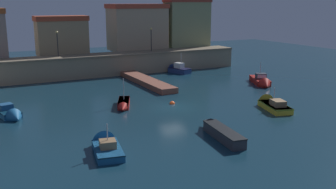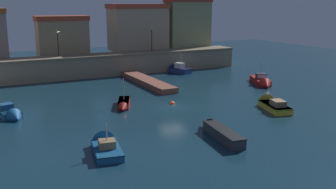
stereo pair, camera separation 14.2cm
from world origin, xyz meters
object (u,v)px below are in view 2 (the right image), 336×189
at_px(moored_boat_1, 262,82).
at_px(moored_boat_2, 219,131).
at_px(quay_lamp_1, 152,36).
at_px(moored_boat_0, 177,69).
at_px(moored_boat_5, 9,113).
at_px(moored_boat_7, 271,104).
at_px(mooring_buoy_0, 172,104).
at_px(moored_boat_3, 105,145).
at_px(moored_boat_6, 124,104).
at_px(quay_lamp_0, 58,40).

distance_m(moored_boat_1, moored_boat_2, 21.68).
xyz_separation_m(quay_lamp_1, moored_boat_0, (2.87, -2.88, -4.98)).
distance_m(moored_boat_5, moored_boat_7, 25.48).
xyz_separation_m(moored_boat_2, mooring_buoy_0, (1.44, 10.86, -0.45)).
bearing_deg(moored_boat_5, quay_lamp_1, 114.70).
xyz_separation_m(moored_boat_1, moored_boat_3, (-25.29, -12.93, -0.10)).
relative_size(moored_boat_5, moored_boat_6, 1.31).
xyz_separation_m(moored_boat_2, moored_boat_5, (-14.36, 13.50, -0.11)).
bearing_deg(mooring_buoy_0, quay_lamp_1, 71.45).
bearing_deg(moored_boat_6, moored_boat_7, 86.09).
xyz_separation_m(quay_lamp_0, quay_lamp_1, (14.12, 0.00, 0.02)).
distance_m(moored_boat_0, moored_boat_2, 29.52).
distance_m(quay_lamp_1, moored_boat_0, 6.43).
xyz_separation_m(moored_boat_0, moored_boat_2, (-10.84, -27.46, -0.04)).
bearing_deg(mooring_buoy_0, moored_boat_6, 169.84).
distance_m(quay_lamp_0, moored_boat_1, 28.07).
relative_size(moored_boat_1, moored_boat_3, 1.21).
bearing_deg(quay_lamp_1, moored_boat_2, -104.73).
bearing_deg(moored_boat_0, moored_boat_5, 98.89).
height_order(moored_boat_0, mooring_buoy_0, moored_boat_0).
distance_m(quay_lamp_1, moored_boat_5, 28.44).
bearing_deg(moored_boat_6, moored_boat_3, -3.66).
bearing_deg(moored_boat_2, moored_boat_1, -40.76).
bearing_deg(moored_boat_0, moored_boat_3, 122.72).
height_order(quay_lamp_1, moored_boat_0, quay_lamp_1).
height_order(moored_boat_1, moored_boat_6, moored_boat_6).
relative_size(quay_lamp_0, moored_boat_5, 0.59).
xyz_separation_m(moored_boat_1, moored_boat_7, (-6.68, -9.33, -0.06)).
relative_size(moored_boat_2, moored_boat_7, 1.18).
distance_m(moored_boat_1, moored_boat_5, 30.69).
bearing_deg(moored_boat_5, moored_boat_1, 79.12).
height_order(quay_lamp_0, moored_boat_1, quay_lamp_0).
distance_m(quay_lamp_0, moored_boat_2, 31.35).
distance_m(moored_boat_0, moored_boat_3, 32.78).
bearing_deg(quay_lamp_0, moored_boat_6, -82.37).
distance_m(moored_boat_1, moored_boat_7, 11.47).
bearing_deg(moored_boat_1, moored_boat_7, -10.10).
distance_m(moored_boat_7, mooring_buoy_0, 10.12).
bearing_deg(moored_boat_3, moored_boat_6, -16.79).
height_order(quay_lamp_0, moored_boat_5, quay_lamp_0).
bearing_deg(moored_boat_2, moored_boat_5, 54.85).
xyz_separation_m(moored_boat_5, moored_boat_6, (10.70, -1.72, 0.02)).
relative_size(quay_lamp_1, moored_boat_6, 0.79).
height_order(quay_lamp_0, mooring_buoy_0, quay_lamp_0).
height_order(moored_boat_0, moored_boat_7, moored_boat_0).
height_order(quay_lamp_1, moored_boat_3, quay_lamp_1).
distance_m(quay_lamp_0, moored_boat_0, 17.92).
height_order(moored_boat_3, mooring_buoy_0, moored_boat_3).
bearing_deg(mooring_buoy_0, moored_boat_7, -35.85).
height_order(quay_lamp_1, moored_boat_6, quay_lamp_1).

